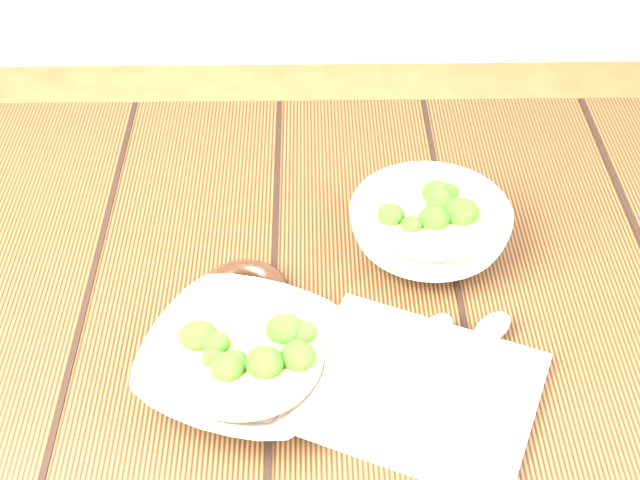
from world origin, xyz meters
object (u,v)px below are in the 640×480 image
soup_bowl_back (429,227)px  soup_bowl_front (245,363)px  table (294,381)px  napkin (418,391)px  trivet (244,294)px

soup_bowl_back → soup_bowl_front: bearing=-136.4°
table → napkin: size_ratio=5.49×
soup_bowl_back → napkin: 0.21m
soup_bowl_front → soup_bowl_back: soup_bowl_back is taller
table → napkin: napkin is taller
soup_bowl_front → soup_bowl_back: 0.27m
soup_bowl_front → napkin: soup_bowl_front is taller
table → trivet: bearing=166.7°
soup_bowl_back → trivet: (-0.20, -0.08, -0.02)m
soup_bowl_back → trivet: size_ratio=2.38×
soup_bowl_front → trivet: (-0.01, 0.11, -0.01)m
napkin → soup_bowl_front: bearing=-163.5°
table → soup_bowl_back: 0.23m
soup_bowl_back → napkin: bearing=-98.4°
trivet → napkin: bearing=-36.2°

